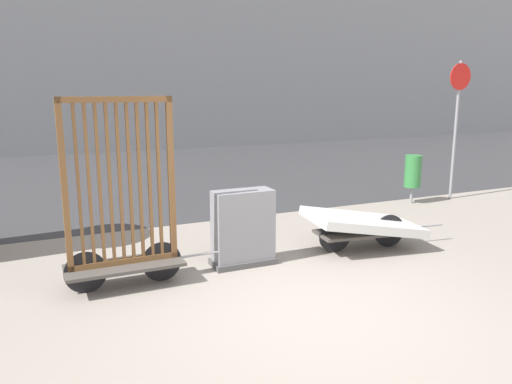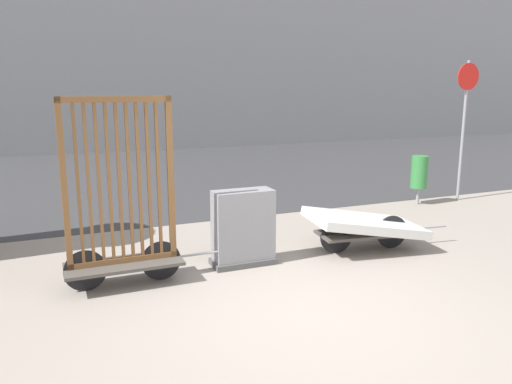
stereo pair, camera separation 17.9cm
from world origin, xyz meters
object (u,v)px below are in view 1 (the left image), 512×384
Objects in this scene: bike_cart_with_mattress at (363,224)px; utility_cabinet at (243,231)px; sign_post at (457,112)px; trash_bin at (413,172)px; bike_cart_with_bedframe at (123,220)px.

bike_cart_with_mattress is 1.89m from utility_cabinet.
utility_cabinet is 6.21m from sign_post.
trash_bin is at bearing 44.29° from bike_cart_with_mattress.
utility_cabinet is 0.35× the size of sign_post.
sign_post is (7.34, 2.10, 1.05)m from bike_cart_with_bedframe.
utility_cabinet is at bearing -157.00° from trash_bin.
sign_post reaches higher than trash_bin.
trash_bin reaches higher than bike_cart_with_mattress.
bike_cart_with_mattress is 2.20× the size of utility_cabinet.
trash_bin is 1.62m from sign_post.
bike_cart_with_bedframe is at bearing -175.23° from utility_cabinet.
trash_bin is at bearing 179.61° from sign_post.
trash_bin is 0.35× the size of sign_post.
bike_cart_with_mattress is 4.63m from sign_post.
bike_cart_with_bedframe is 6.60m from trash_bin.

